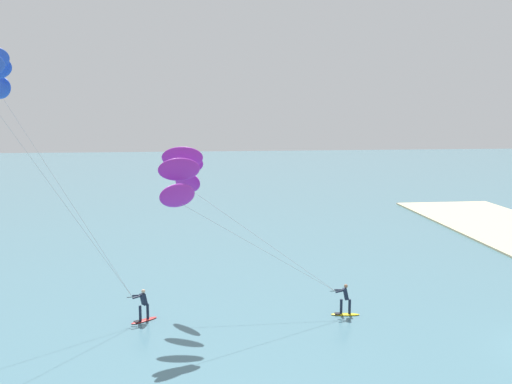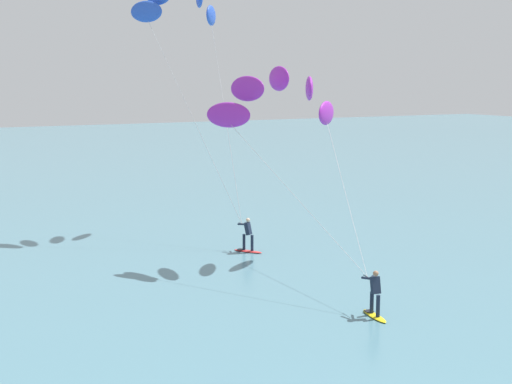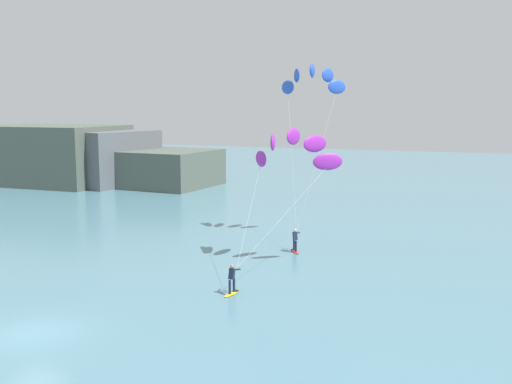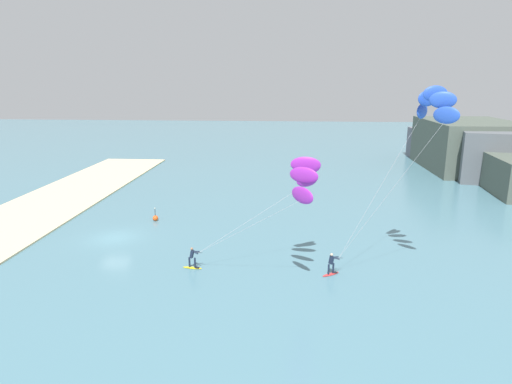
{
  "view_description": "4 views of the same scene",
  "coord_description": "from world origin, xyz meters",
  "views": [
    {
      "loc": [
        -23.03,
        16.68,
        10.9
      ],
      "look_at": [
        8.7,
        12.98,
        6.24
      ],
      "focal_mm": 41.7,
      "sensor_mm": 36.0,
      "label": 1
    },
    {
      "loc": [
        -8.49,
        -10.22,
        8.22
      ],
      "look_at": [
        3.97,
        13.4,
        3.93
      ],
      "focal_mm": 48.77,
      "sensor_mm": 36.0,
      "label": 2
    },
    {
      "loc": [
        18.87,
        -20.59,
        10.3
      ],
      "look_at": [
        4.74,
        15.82,
        4.65
      ],
      "focal_mm": 41.87,
      "sensor_mm": 36.0,
      "label": 3
    },
    {
      "loc": [
        37.4,
        15.88,
        13.95
      ],
      "look_at": [
        4.83,
        13.32,
        5.77
      ],
      "focal_mm": 31.47,
      "sensor_mm": 36.0,
      "label": 4
    }
  ],
  "objects": [
    {
      "name": "kitesurfer_nearshore",
      "position": [
        5.76,
        25.23,
        11.89
      ],
      "size": [
        5.3,
        8.23,
        13.59
      ],
      "color": "red",
      "rests_on": "ground"
    },
    {
      "name": "kitesurfer_mid_water",
      "position": [
        6.94,
        16.62,
        7.27
      ],
      "size": [
        6.46,
        10.32,
        8.86
      ],
      "color": "yellow",
      "rests_on": "ground"
    },
    {
      "name": "distant_headland",
      "position": [
        -33.98,
        45.6,
        3.16
      ],
      "size": [
        36.12,
        16.96,
        7.72
      ],
      "color": "#4C564C",
      "rests_on": "ground"
    },
    {
      "name": "ground_plane",
      "position": [
        0.0,
        0.0,
        0.0
      ],
      "size": [
        240.0,
        240.0,
        0.0
      ],
      "primitive_type": "plane",
      "color": "slate"
    }
  ]
}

